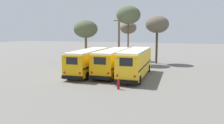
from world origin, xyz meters
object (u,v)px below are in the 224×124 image
Objects in this scene: school_bus_2 at (135,62)px; bare_tree_3 at (86,29)px; school_bus_1 at (113,61)px; bare_tree_0 at (128,15)px; utility_pole at (119,39)px; bare_tree_2 at (157,25)px; school_bus_0 at (89,61)px; bare_tree_1 at (128,28)px; fire_hydrant at (118,84)px.

bare_tree_3 is (-10.96, 9.51, 4.00)m from school_bus_2.
school_bus_1 is 1.04× the size of bare_tree_0.
bare_tree_0 is at bearing 92.86° from school_bus_1.
school_bus_2 is (3.03, -0.65, 0.06)m from school_bus_1.
school_bus_1 is 0.98× the size of school_bus_2.
utility_pole is 6.87m from bare_tree_2.
school_bus_0 is 3.08m from school_bus_1.
school_bus_0 is at bearing -97.63° from utility_pole.
bare_tree_0 is at bearing 3.48° from bare_tree_3.
bare_tree_1 is at bearing 84.19° from school_bus_0.
school_bus_0 is 11.40m from bare_tree_3.
school_bus_0 is 12.04m from bare_tree_0.
fire_hydrant is (10.70, -15.56, -5.26)m from bare_tree_3.
bare_tree_1 is at bearing 96.62° from school_bus_1.
bare_tree_2 reaches higher than school_bus_1.
school_bus_2 is 6.18m from fire_hydrant.
school_bus_1 reaches higher than school_bus_0.
school_bus_0 is 1.28× the size of bare_tree_2.
utility_pole is at bearing -149.13° from bare_tree_0.
bare_tree_0 reaches higher than bare_tree_3.
utility_pole is (1.22, 9.09, 2.51)m from school_bus_0.
bare_tree_1 is at bearing 158.22° from bare_tree_2.
utility_pole is 5.45m from bare_tree_1.
fire_hydrant is (3.23, -16.01, -7.51)m from bare_tree_0.
school_bus_2 is 1.26× the size of bare_tree_2.
bare_tree_3 is (-7.94, 8.86, 4.07)m from school_bus_1.
bare_tree_2 is at bearing 12.15° from bare_tree_3.
bare_tree_2 is 12.19m from bare_tree_3.
bare_tree_3 is 19.60m from fire_hydrant.
bare_tree_0 reaches higher than utility_pole.
school_bus_2 is at bearing -70.68° from bare_tree_0.
utility_pole is 1.13× the size of bare_tree_1.
bare_tree_1 is (1.45, 14.21, 4.35)m from school_bus_0.
bare_tree_3 reaches higher than fire_hydrant.
fire_hydrant is (4.57, -15.21, -3.66)m from utility_pole.
bare_tree_0 is at bearing -154.53° from bare_tree_2.
school_bus_2 is at bearing -12.20° from school_bus_1.
school_bus_1 is at bearing -109.12° from bare_tree_2.
bare_tree_1 is (-4.61, 14.29, 4.25)m from school_bus_2.
bare_tree_0 is 9.24× the size of fire_hydrant.
bare_tree_3 is 7.13× the size of fire_hydrant.
school_bus_0 is 1.02× the size of school_bus_2.
school_bus_0 is 14.93m from bare_tree_1.
bare_tree_3 is at bearing -143.07° from bare_tree_1.
school_bus_0 is at bearing -95.81° from bare_tree_1.
school_bus_1 is 1.22× the size of utility_pole.
bare_tree_2 is (6.99, 12.00, 4.83)m from school_bus_0.
bare_tree_0 is 1.30× the size of bare_tree_3.
bare_tree_0 is at bearing 30.87° from utility_pole.
school_bus_1 is at bearing 167.80° from school_bus_2.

